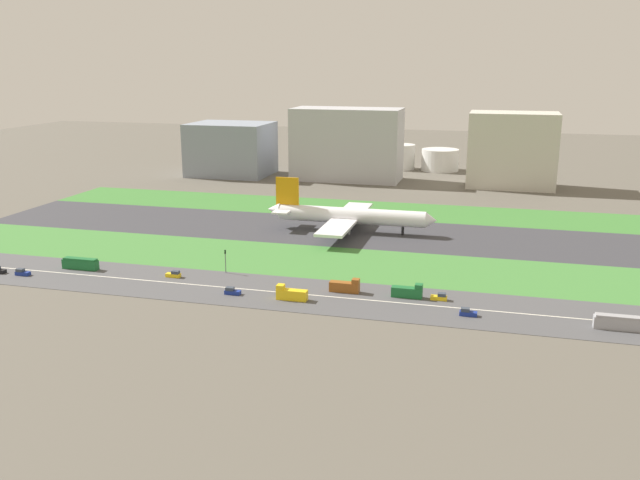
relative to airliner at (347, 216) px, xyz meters
name	(u,v)px	position (x,y,z in m)	size (l,w,h in m)	color
ground_plane	(340,231)	(-2.42, 0.00, -6.23)	(800.00, 800.00, 0.00)	#5B564C
runway	(340,231)	(-2.42, 0.00, -6.18)	(280.00, 46.00, 0.10)	#38383D
grass_median_north	(362,209)	(-2.42, 41.00, -6.18)	(280.00, 36.00, 0.10)	#3D7A33
grass_median_south	(312,261)	(-2.42, -41.00, -6.18)	(280.00, 36.00, 0.10)	#427F38
highway	(281,292)	(-2.42, -73.00, -6.18)	(280.00, 28.00, 0.10)	#4C4C4F
highway_centerline	(281,292)	(-2.42, -73.00, -6.13)	(266.00, 0.50, 0.01)	silver
airliner	(347,216)	(0.00, 0.00, 0.00)	(65.00, 56.00, 19.70)	white
truck_0	(408,292)	(32.38, -68.00, -4.56)	(8.40, 2.50, 4.00)	#19662D
car_2	(174,274)	(-37.63, -68.00, -5.31)	(4.40, 1.80, 2.00)	yellow
bus_0	(80,264)	(-69.29, -68.00, -4.41)	(11.60, 2.50, 3.50)	#19662D
bus_1	(619,323)	(84.54, -78.00, -4.41)	(11.60, 2.50, 3.50)	#99999E
truck_2	(291,294)	(2.09, -78.00, -4.56)	(8.40, 2.50, 4.00)	yellow
car_1	(467,313)	(48.88, -78.00, -5.31)	(4.40, 1.80, 2.00)	navy
car_4	(232,291)	(-15.02, -78.00, -5.31)	(4.40, 1.80, 2.00)	navy
car_5	(440,297)	(40.98, -68.00, -5.31)	(4.40, 1.80, 2.00)	yellow
car_3	(22,273)	(-82.69, -78.00, -5.31)	(4.40, 1.80, 2.00)	navy
truck_1	(345,286)	(14.90, -68.00, -4.56)	(8.40, 2.50, 4.00)	brown
traffic_light	(225,259)	(-24.28, -60.01, -1.94)	(0.36, 0.50, 7.20)	#4C4C51
terminal_building	(231,149)	(-92.42, 114.00, 8.29)	(43.85, 35.70, 29.04)	gray
hangar_building	(347,144)	(-25.60, 114.00, 12.92)	(57.94, 26.32, 38.31)	#B2B2B7
office_tower	(512,150)	(60.16, 114.00, 12.62)	(43.37, 26.39, 37.71)	beige
fuel_tank_west	(401,157)	(-2.45, 159.00, 1.08)	(16.20, 16.20, 14.62)	silver
fuel_tank_centre	(440,160)	(20.48, 159.00, 0.05)	(21.58, 21.58, 12.56)	silver
fuel_tank_east	(499,160)	(53.98, 159.00, 1.10)	(17.16, 17.16, 14.67)	silver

